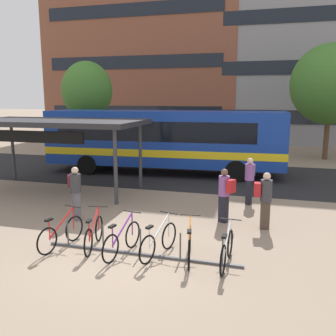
# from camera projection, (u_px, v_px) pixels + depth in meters

# --- Properties ---
(ground) EXTENTS (200.00, 200.00, 0.00)m
(ground) POSITION_uv_depth(u_px,v_px,m) (126.00, 255.00, 9.29)
(ground) COLOR gray
(bus_lane_asphalt) EXTENTS (80.00, 7.20, 0.01)m
(bus_lane_asphalt) POSITION_uv_depth(u_px,v_px,m) (200.00, 175.00, 18.79)
(bus_lane_asphalt) COLOR #232326
(bus_lane_asphalt) RESTS_ON ground
(city_bus) EXTENTS (12.14, 3.20, 3.20)m
(city_bus) POSITION_uv_depth(u_px,v_px,m) (165.00, 139.00, 18.95)
(city_bus) COLOR #14389E
(city_bus) RESTS_ON ground
(bike_rack) EXTENTS (5.08, 0.14, 0.70)m
(bike_rack) POSITION_uv_depth(u_px,v_px,m) (141.00, 252.00, 9.23)
(bike_rack) COLOR #47474C
(bike_rack) RESTS_ON ground
(parked_bicycle_red_0) EXTENTS (0.53, 1.70, 0.99)m
(parked_bicycle_red_0) POSITION_uv_depth(u_px,v_px,m) (61.00, 233.00, 9.68)
(parked_bicycle_red_0) COLOR black
(parked_bicycle_red_0) RESTS_ON ground
(parked_bicycle_red_1) EXTENTS (0.54, 1.70, 0.99)m
(parked_bicycle_red_1) POSITION_uv_depth(u_px,v_px,m) (94.00, 234.00, 9.63)
(parked_bicycle_red_1) COLOR black
(parked_bicycle_red_1) RESTS_ON ground
(parked_bicycle_purple_2) EXTENTS (0.52, 1.71, 0.99)m
(parked_bicycle_purple_2) POSITION_uv_depth(u_px,v_px,m) (122.00, 240.00, 9.22)
(parked_bicycle_purple_2) COLOR black
(parked_bicycle_purple_2) RESTS_ON ground
(parked_bicycle_white_3) EXTENTS (0.62, 1.68, 0.99)m
(parked_bicycle_white_3) POSITION_uv_depth(u_px,v_px,m) (159.00, 241.00, 9.15)
(parked_bicycle_white_3) COLOR black
(parked_bicycle_white_3) RESTS_ON ground
(parked_bicycle_orange_4) EXTENTS (0.54, 1.70, 0.99)m
(parked_bicycle_orange_4) POSITION_uv_depth(u_px,v_px,m) (189.00, 245.00, 8.91)
(parked_bicycle_orange_4) COLOR black
(parked_bicycle_orange_4) RESTS_ON ground
(parked_bicycle_white_5) EXTENTS (0.52, 1.72, 0.99)m
(parked_bicycle_white_5) POSITION_uv_depth(u_px,v_px,m) (227.00, 250.00, 8.61)
(parked_bicycle_white_5) COLOR black
(parked_bicycle_white_5) RESTS_ON ground
(transit_shelter) EXTENTS (7.22, 3.54, 2.97)m
(transit_shelter) POSITION_uv_depth(u_px,v_px,m) (55.00, 124.00, 15.22)
(transit_shelter) COLOR #38383D
(transit_shelter) RESTS_ON ground
(commuter_red_pack_0) EXTENTS (0.61, 0.53, 1.71)m
(commuter_red_pack_0) POSITION_uv_depth(u_px,v_px,m) (225.00, 192.00, 11.53)
(commuter_red_pack_0) COLOR black
(commuter_red_pack_0) RESTS_ON ground
(commuter_maroon_pack_1) EXTENTS (0.59, 0.58, 1.73)m
(commuter_maroon_pack_1) POSITION_uv_depth(u_px,v_px,m) (75.00, 189.00, 11.78)
(commuter_maroon_pack_1) COLOR #565660
(commuter_maroon_pack_1) RESTS_ON ground
(commuter_red_pack_2) EXTENTS (0.56, 0.38, 1.72)m
(commuter_red_pack_2) POSITION_uv_depth(u_px,v_px,m) (265.00, 197.00, 10.94)
(commuter_red_pack_2) COLOR #47382D
(commuter_red_pack_2) RESTS_ON ground
(commuter_grey_pack_3) EXTENTS (0.38, 0.56, 1.72)m
(commuter_grey_pack_3) POSITION_uv_depth(u_px,v_px,m) (250.00, 177.00, 13.54)
(commuter_grey_pack_3) COLOR black
(commuter_grey_pack_3) RESTS_ON ground
(street_tree_0) EXTENTS (4.84, 4.84, 7.13)m
(street_tree_0) POSITION_uv_depth(u_px,v_px,m) (331.00, 84.00, 22.77)
(street_tree_0) COLOR brown
(street_tree_0) RESTS_ON ground
(street_tree_1) EXTENTS (3.23, 3.23, 6.16)m
(street_tree_1) POSITION_uv_depth(u_px,v_px,m) (87.00, 91.00, 23.92)
(street_tree_1) COLOR brown
(street_tree_1) RESTS_ON ground
(building_left_wing) EXTENTS (17.93, 13.29, 21.46)m
(building_left_wing) POSITION_uv_depth(u_px,v_px,m) (155.00, 29.00, 37.73)
(building_left_wing) COLOR brown
(building_left_wing) RESTS_ON ground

